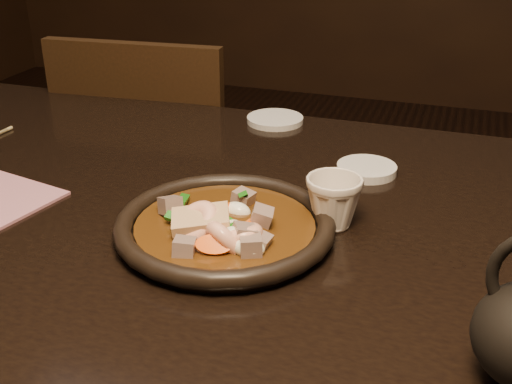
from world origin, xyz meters
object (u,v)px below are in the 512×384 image
(table, at_px, (162,257))
(chair, at_px, (163,192))
(plate, at_px, (225,227))
(tea_cup, at_px, (334,200))

(table, relative_size, chair, 1.85)
(chair, relative_size, plate, 3.08)
(table, relative_size, tea_cup, 21.53)
(table, xyz_separation_m, tea_cup, (0.24, 0.03, 0.11))
(table, distance_m, tea_cup, 0.27)
(chair, xyz_separation_m, plate, (0.41, -0.61, 0.29))
(table, xyz_separation_m, plate, (0.11, -0.04, 0.09))
(tea_cup, bearing_deg, chair, 134.52)
(chair, relative_size, tea_cup, 11.64)
(table, height_order, chair, chair)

